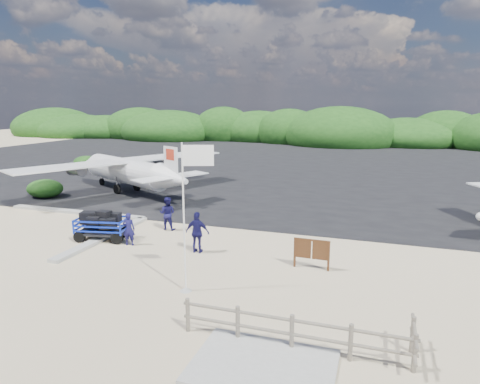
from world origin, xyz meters
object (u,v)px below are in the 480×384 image
(crew_b, at_px, (167,214))
(crew_c, at_px, (197,232))
(baggage_cart, at_px, (103,240))
(flagpole, at_px, (186,291))
(signboard, at_px, (311,269))
(crew_a, at_px, (129,229))
(aircraft_small, at_px, (243,155))

(crew_b, distance_m, crew_c, 3.90)
(baggage_cart, distance_m, flagpole, 7.32)
(flagpole, height_order, crew_b, flagpole)
(baggage_cart, relative_size, crew_b, 1.48)
(baggage_cart, distance_m, signboard, 10.01)
(signboard, height_order, crew_b, crew_b)
(baggage_cart, xyz_separation_m, crew_c, (5.00, -0.17, 0.91))
(flagpole, height_order, crew_a, flagpole)
(flagpole, bearing_deg, crew_b, 122.60)
(signboard, bearing_deg, crew_c, 178.01)
(flagpole, distance_m, crew_c, 4.01)
(baggage_cart, bearing_deg, flagpole, -43.30)
(crew_b, distance_m, aircraft_small, 32.44)
(baggage_cart, xyz_separation_m, signboard, (10.00, -0.47, 0.00))
(baggage_cart, height_order, signboard, baggage_cart)
(crew_b, bearing_deg, crew_c, 129.87)
(signboard, height_order, crew_c, crew_c)
(baggage_cart, relative_size, signboard, 1.69)
(baggage_cart, distance_m, aircraft_small, 34.53)
(crew_c, bearing_deg, crew_b, -45.28)
(flagpole, height_order, signboard, flagpole)
(crew_a, bearing_deg, aircraft_small, -95.77)
(crew_c, bearing_deg, flagpole, 105.42)
(signboard, distance_m, aircraft_small, 37.55)
(crew_a, distance_m, aircraft_small, 35.02)
(baggage_cart, relative_size, flagpole, 0.49)
(crew_b, relative_size, aircraft_small, 0.22)
(flagpole, bearing_deg, crew_c, 107.97)
(flagpole, xyz_separation_m, aircraft_small, (-10.46, 38.15, 0.00))
(crew_a, bearing_deg, crew_c, 166.01)
(baggage_cart, distance_m, crew_b, 3.38)
(signboard, height_order, aircraft_small, aircraft_small)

